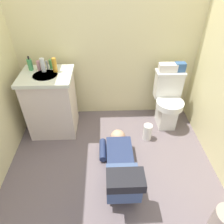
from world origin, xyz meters
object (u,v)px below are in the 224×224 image
at_px(toilet, 168,101).
at_px(bottle_amber, 55,65).
at_px(bottle_pink, 39,66).
at_px(vanity_cabinet, 52,103).
at_px(soap_dispenser, 30,64).
at_px(person_plumber, 121,166).
at_px(tissue_box, 168,68).
at_px(toiletry_bag, 180,67).
at_px(bottle_green, 51,64).
at_px(paper_towel_roll, 147,132).
at_px(faucet, 47,65).
at_px(bottle_clear, 43,65).

xyz_separation_m(toilet, bottle_amber, (-1.40, -0.01, 0.53)).
distance_m(bottle_pink, bottle_amber, 0.20).
relative_size(vanity_cabinet, soap_dispenser, 4.94).
bearing_deg(person_plumber, tissue_box, 56.88).
height_order(vanity_cabinet, toiletry_bag, toiletry_bag).
height_order(tissue_box, bottle_green, bottle_green).
distance_m(person_plumber, paper_towel_roll, 0.69).
bearing_deg(faucet, tissue_box, 0.65).
bearing_deg(vanity_cabinet, person_plumber, -45.27).
xyz_separation_m(toiletry_bag, soap_dispenser, (-1.80, -0.04, 0.08)).
bearing_deg(toilet, bottle_pink, 178.54).
relative_size(soap_dispenser, bottle_clear, 1.03).
relative_size(vanity_cabinet, bottle_amber, 4.97).
bearing_deg(person_plumber, toilet, 52.43).
distance_m(toilet, bottle_amber, 1.49).
xyz_separation_m(toiletry_bag, paper_towel_roll, (-0.40, -0.41, -0.70)).
distance_m(vanity_cabinet, soap_dispenser, 0.52).
height_order(toiletry_bag, bottle_clear, bottle_clear).
bearing_deg(vanity_cabinet, paper_towel_roll, -11.89).
height_order(soap_dispenser, bottle_clear, soap_dispenser).
xyz_separation_m(faucet, tissue_box, (1.46, 0.02, -0.07)).
bearing_deg(faucet, bottle_pink, -159.33).
height_order(faucet, paper_towel_roll, faucet).
xyz_separation_m(toiletry_bag, bottle_amber, (-1.50, -0.10, 0.10)).
bearing_deg(vanity_cabinet, bottle_clear, 111.30).
height_order(tissue_box, soap_dispenser, soap_dispenser).
bearing_deg(faucet, vanity_cabinet, -90.00).
bearing_deg(bottle_pink, toilet, -1.46).
relative_size(faucet, person_plumber, 0.09).
bearing_deg(bottle_green, soap_dispenser, -174.33).
height_order(tissue_box, bottle_amber, bottle_amber).
distance_m(toiletry_bag, bottle_green, 1.56).
distance_m(faucet, paper_towel_roll, 1.48).
xyz_separation_m(person_plumber, paper_towel_roll, (0.39, 0.57, -0.07)).
bearing_deg(faucet, paper_towel_roll, -18.13).
distance_m(toilet, paper_towel_roll, 0.51).
distance_m(vanity_cabinet, faucet, 0.47).
distance_m(tissue_box, soap_dispenser, 1.65).
bearing_deg(bottle_clear, bottle_amber, -4.68).
height_order(toilet, bottle_clear, bottle_clear).
distance_m(person_plumber, bottle_amber, 1.35).
distance_m(person_plumber, bottle_clear, 1.43).
height_order(soap_dispenser, bottle_pink, soap_dispenser).
height_order(bottle_pink, paper_towel_roll, bottle_pink).
distance_m(vanity_cabinet, person_plumber, 1.19).
bearing_deg(toiletry_bag, soap_dispenser, -178.84).
bearing_deg(bottle_clear, bottle_green, 44.71).
bearing_deg(bottle_green, faucet, -175.69).
bearing_deg(soap_dispenser, bottle_pink, -7.64).
xyz_separation_m(bottle_amber, paper_towel_roll, (1.10, -0.31, -0.79)).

